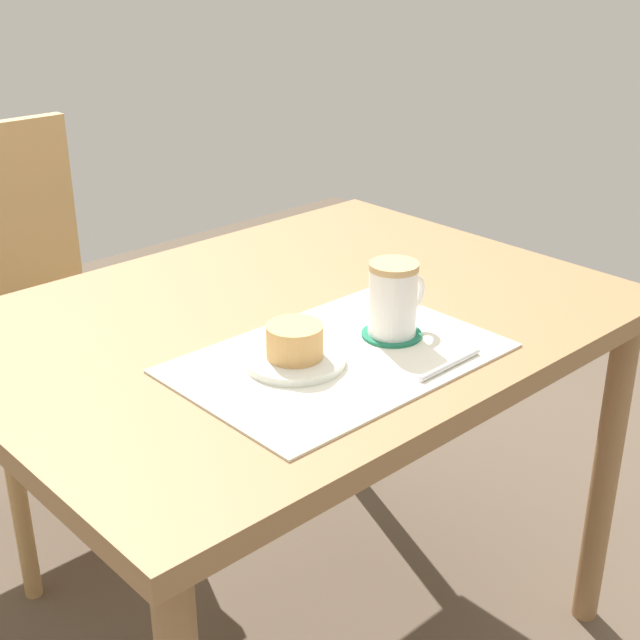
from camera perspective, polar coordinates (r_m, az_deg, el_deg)
name	(u,v)px	position (r m, az deg, el deg)	size (l,w,h in m)	color
dining_table	(295,356)	(1.50, -1.62, -2.34)	(1.07, 0.79, 0.71)	#997047
wooden_chair	(27,317)	(2.06, -18.22, 0.17)	(0.42, 0.42, 0.91)	tan
placemat	(338,358)	(1.31, 1.19, -2.44)	(0.47, 0.32, 0.00)	silver
pastry_plate	(295,360)	(1.29, -1.61, -2.57)	(0.15, 0.15, 0.01)	silver
pastry	(295,341)	(1.27, -1.63, -1.34)	(0.08, 0.08, 0.05)	#E0A860
coffee_coaster	(392,334)	(1.38, 4.60, -0.91)	(0.09, 0.09, 0.01)	#196B4C
coffee_mug	(394,298)	(1.35, 4.76, 1.41)	(0.11, 0.08, 0.11)	white
teaspoon	(450,365)	(1.29, 8.32, -2.85)	(0.01, 0.01, 0.13)	silver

